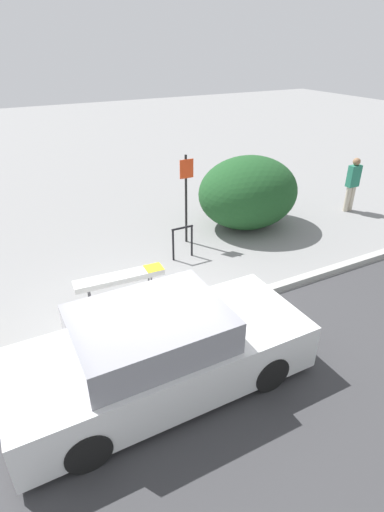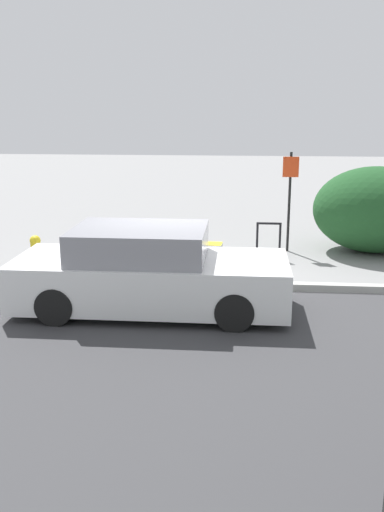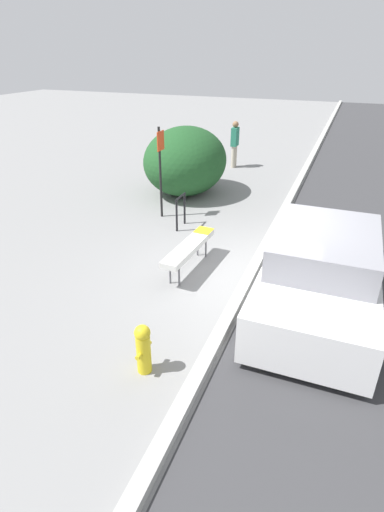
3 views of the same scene
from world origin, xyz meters
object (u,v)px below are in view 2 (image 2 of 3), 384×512
(sign_post, at_px, (290,192))
(bench, at_px, (179,246))
(parked_car_near, at_px, (149,273))
(bike_rack, at_px, (269,237))
(fire_hydrant, at_px, (36,252))

(sign_post, bearing_deg, bench, -144.04)
(sign_post, relative_size, parked_car_near, 0.51)
(bench, height_order, parked_car_near, parked_car_near)
(bench, distance_m, sign_post, 3.06)
(bike_rack, distance_m, sign_post, 1.25)
(sign_post, xyz_separation_m, parked_car_near, (-2.59, -4.24, -0.74))
(bench, height_order, sign_post, sign_post)
(bike_rack, xyz_separation_m, parked_car_near, (-2.11, -3.50, 0.14))
(bench, relative_size, sign_post, 0.80)
(bench, relative_size, parked_car_near, 0.41)
(sign_post, xyz_separation_m, fire_hydrant, (-5.25, -2.21, -0.98))
(bike_rack, distance_m, fire_hydrant, 4.99)
(bike_rack, distance_m, parked_car_near, 4.09)
(bench, xyz_separation_m, sign_post, (2.37, 1.72, 0.89))
(bench, xyz_separation_m, parked_car_near, (-0.21, -2.52, 0.15))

